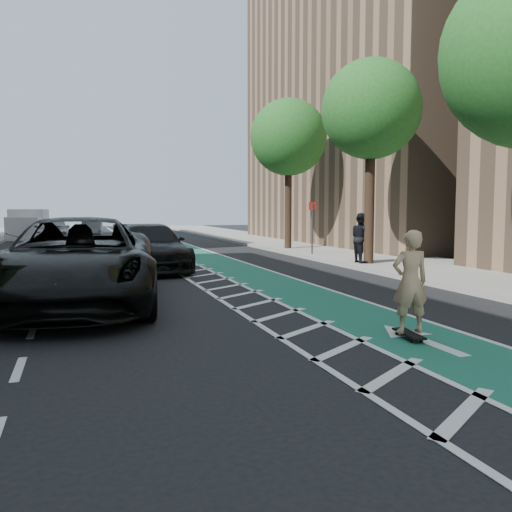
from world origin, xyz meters
name	(u,v)px	position (x,y,z in m)	size (l,w,h in m)	color
ground	(208,320)	(0.00, 0.00, 0.00)	(120.00, 120.00, 0.00)	black
bike_lane	(225,265)	(3.00, 10.00, 0.01)	(2.00, 90.00, 0.01)	#1A5E41
buffer_strip	(186,266)	(1.50, 10.00, 0.01)	(1.40, 90.00, 0.01)	silver
sidewalk_right	(372,258)	(9.50, 10.00, 0.07)	(5.00, 90.00, 0.15)	gray
curb_right	(320,260)	(7.05, 10.00, 0.08)	(0.12, 90.00, 0.16)	gray
building_right_far	(405,92)	(17.50, 20.00, 9.50)	(14.00, 22.00, 19.00)	#84664C
tree_r_c	(365,112)	(7.90, 8.00, 5.77)	(4.20, 4.20, 7.90)	#382619
tree_r_d	(286,138)	(7.90, 16.00, 5.77)	(4.20, 4.20, 7.90)	#382619
sign_post	(312,227)	(7.60, 12.00, 1.35)	(0.35, 0.08, 2.47)	#4C4C4C
skateboard	(409,334)	(2.84, -2.58, 0.09)	(0.35, 0.86, 0.11)	black
skateboarder	(410,282)	(2.84, -2.58, 0.97)	(0.63, 0.41, 1.72)	tan
suv_near	(78,262)	(-2.40, 2.35, 1.00)	(3.31, 7.18, 1.99)	black
suv_far	(149,247)	(0.00, 9.09, 0.82)	(2.29, 5.64, 1.64)	black
car_silver	(52,230)	(-3.90, 25.82, 0.85)	(2.02, 5.01, 1.71)	gray
car_grey	(92,229)	(-1.37, 32.39, 0.68)	(1.44, 4.12, 1.36)	#525156
pedestrian	(361,238)	(7.75, 7.84, 1.09)	(0.91, 0.71, 1.88)	black
box_truck	(28,225)	(-5.84, 32.39, 0.99)	(2.66, 5.30, 2.14)	white
barrel_a	(65,270)	(-2.76, 5.57, 0.48)	(0.74, 0.74, 1.01)	#FF520D
barrel_b	(42,260)	(-3.60, 9.82, 0.40)	(0.62, 0.62, 0.84)	#D54F0B
barrel_c	(39,249)	(-4.00, 14.50, 0.48)	(0.75, 0.75, 1.02)	#F3520C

